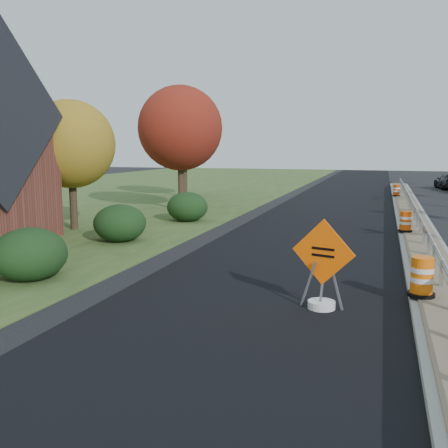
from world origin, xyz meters
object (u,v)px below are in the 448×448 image
(barrel_median_mid, at_px, (405,222))
(barrel_median_far, at_px, (397,191))
(barrel_median_near, at_px, (422,278))
(caution_sign, at_px, (322,286))

(barrel_median_mid, distance_m, barrel_median_far, 16.46)
(barrel_median_mid, bearing_deg, barrel_median_far, 90.00)
(barrel_median_near, relative_size, barrel_median_far, 1.13)
(barrel_median_near, bearing_deg, barrel_median_mid, 90.00)
(caution_sign, height_order, barrel_median_far, caution_sign)
(caution_sign, relative_size, barrel_median_far, 2.53)
(caution_sign, xyz_separation_m, barrel_median_near, (2.23, 0.99, 0.14))
(barrel_median_mid, bearing_deg, barrel_median_near, -90.00)
(barrel_median_far, bearing_deg, barrel_median_near, -90.00)
(barrel_median_near, xyz_separation_m, barrel_median_mid, (0.00, 9.73, -0.04))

